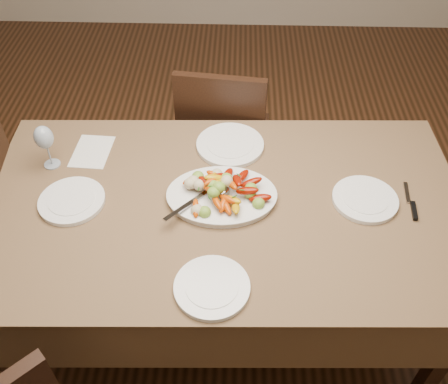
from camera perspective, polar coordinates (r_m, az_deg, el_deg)
name	(u,v)px	position (r m, az deg, el deg)	size (l,w,h in m)	color
floor	(172,316)	(2.49, -5.95, -13.97)	(6.00, 6.00, 0.00)	#3B2112
dining_table	(224,264)	(2.18, 0.00, -8.20)	(1.84, 1.04, 0.76)	brown
chair_far	(226,136)	(2.65, 0.21, 6.47)	(0.42, 0.42, 0.95)	black
serving_platter	(222,197)	(1.90, -0.26, -0.55)	(0.41, 0.30, 0.02)	white
roasted_vegetables	(222,186)	(1.86, -0.27, 0.68)	(0.33, 0.23, 0.09)	#6F0E02
serving_spoon	(204,197)	(1.85, -2.29, -0.58)	(0.28, 0.06, 0.03)	#9EA0A8
plate_left	(72,201)	(1.97, -16.99, -0.99)	(0.25, 0.25, 0.02)	white
plate_right	(365,200)	(1.97, 15.81, -0.83)	(0.25, 0.25, 0.02)	white
plate_far	(230,145)	(2.13, 0.70, 5.40)	(0.29, 0.29, 0.02)	white
plate_near	(212,287)	(1.64, -1.39, -10.85)	(0.25, 0.25, 0.02)	white
wine_glass	(46,146)	(2.10, -19.64, 5.02)	(0.08, 0.08, 0.20)	#8C99A5
menu_card	(92,151)	(2.18, -14.84, 4.50)	(0.15, 0.21, 0.00)	silver
table_knife	(411,203)	(2.01, 20.54, -1.16)	(0.02, 0.20, 0.01)	#9EA0A8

